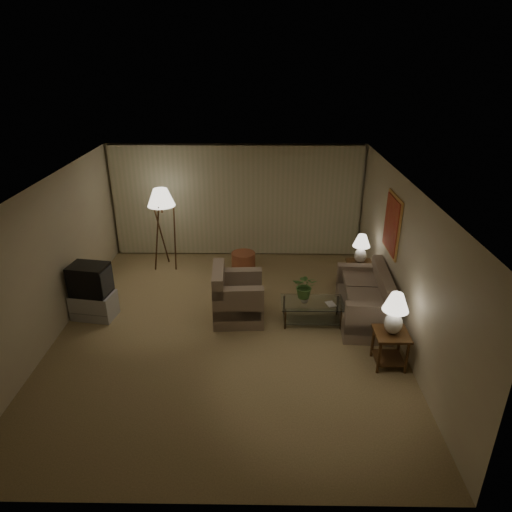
{
  "coord_description": "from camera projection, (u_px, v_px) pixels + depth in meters",
  "views": [
    {
      "loc": [
        0.61,
        -6.99,
        4.62
      ],
      "look_at": [
        0.5,
        0.6,
        1.2
      ],
      "focal_mm": 32.0,
      "sensor_mm": 36.0,
      "label": 1
    }
  ],
  "objects": [
    {
      "name": "armchair",
      "position": [
        238.0,
        299.0,
        8.5
      ],
      "size": [
        1.07,
        1.02,
        0.81
      ],
      "rotation": [
        0.0,
        0.0,
        1.63
      ],
      "color": "gray",
      "rests_on": "ground"
    },
    {
      "name": "table_lamp_far",
      "position": [
        361.0,
        246.0,
        9.34
      ],
      "size": [
        0.36,
        0.36,
        0.62
      ],
      "color": "silver",
      "rests_on": "side_table_far"
    },
    {
      "name": "crt_tv",
      "position": [
        90.0,
        280.0,
        8.36
      ],
      "size": [
        0.83,
        0.69,
        0.58
      ],
      "primitive_type": "cube",
      "rotation": [
        0.0,
        0.0,
        -0.16
      ],
      "color": "black",
      "rests_on": "tv_cabinet"
    },
    {
      "name": "flowers",
      "position": [
        305.0,
        283.0,
        8.19
      ],
      "size": [
        0.5,
        0.45,
        0.48
      ],
      "primitive_type": "imported",
      "rotation": [
        0.0,
        0.0,
        -0.21
      ],
      "color": "#4A7A36",
      "rests_on": "vase"
    },
    {
      "name": "coffee_table",
      "position": [
        312.0,
        309.0,
        8.41
      ],
      "size": [
        1.15,
        0.63,
        0.41
      ],
      "color": "silver",
      "rests_on": "ground"
    },
    {
      "name": "sofa",
      "position": [
        363.0,
        302.0,
        8.44
      ],
      "size": [
        1.82,
        1.07,
        0.76
      ],
      "rotation": [
        0.0,
        0.0,
        -1.64
      ],
      "color": "gray",
      "rests_on": "ground"
    },
    {
      "name": "tv_cabinet",
      "position": [
        94.0,
        305.0,
        8.59
      ],
      "size": [
        0.92,
        0.72,
        0.5
      ],
      "primitive_type": "cube",
      "rotation": [
        0.0,
        0.0,
        -0.16
      ],
      "color": "#A1A1A4",
      "rests_on": "ground"
    },
    {
      "name": "vase",
      "position": [
        304.0,
        299.0,
        8.32
      ],
      "size": [
        0.18,
        0.18,
        0.15
      ],
      "primitive_type": "imported",
      "rotation": [
        0.0,
        0.0,
        0.25
      ],
      "color": "silver",
      "rests_on": "coffee_table"
    },
    {
      "name": "ground",
      "position": [
        228.0,
        329.0,
        8.28
      ],
      "size": [
        7.0,
        7.0,
        0.0
      ],
      "primitive_type": "plane",
      "color": "tan",
      "rests_on": "ground"
    },
    {
      "name": "side_table_far",
      "position": [
        359.0,
        271.0,
        9.57
      ],
      "size": [
        0.53,
        0.44,
        0.6
      ],
      "color": "#331C0D",
      "rests_on": "ground"
    },
    {
      "name": "table_lamp_near",
      "position": [
        395.0,
        310.0,
        6.95
      ],
      "size": [
        0.4,
        0.4,
        0.7
      ],
      "color": "silver",
      "rests_on": "side_table_near"
    },
    {
      "name": "room_shell",
      "position": [
        232.0,
        211.0,
        8.94
      ],
      "size": [
        6.04,
        7.02,
        2.72
      ],
      "color": "beige",
      "rests_on": "ground"
    },
    {
      "name": "side_table_near",
      "position": [
        390.0,
        343.0,
        7.2
      ],
      "size": [
        0.53,
        0.53,
        0.6
      ],
      "color": "#331C0D",
      "rests_on": "ground"
    },
    {
      "name": "ottoman",
      "position": [
        243.0,
        260.0,
        10.59
      ],
      "size": [
        0.66,
        0.66,
        0.37
      ],
      "primitive_type": "cylinder",
      "rotation": [
        0.0,
        0.0,
        -0.22
      ],
      "color": "#A55C37",
      "rests_on": "ground"
    },
    {
      "name": "floor_lamp",
      "position": [
        163.0,
        227.0,
        10.28
      ],
      "size": [
        0.61,
        0.61,
        1.88
      ],
      "color": "#331C0D",
      "rests_on": "ground"
    },
    {
      "name": "book",
      "position": [
        327.0,
        305.0,
        8.25
      ],
      "size": [
        0.21,
        0.24,
        0.02
      ],
      "primitive_type": "imported",
      "rotation": [
        0.0,
        0.0,
        0.3
      ],
      "color": "olive",
      "rests_on": "coffee_table"
    }
  ]
}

